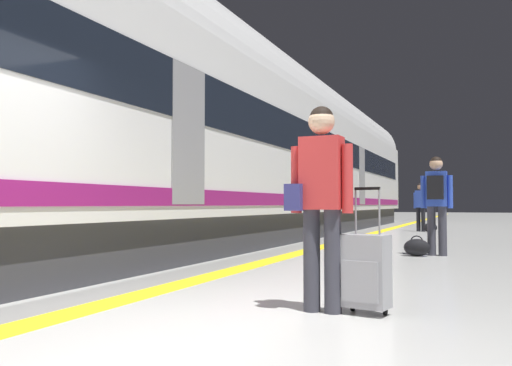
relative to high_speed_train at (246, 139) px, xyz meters
The scene contains 10 objects.
ground_plane 9.40m from the high_speed_train, 71.53° to the right, with size 120.00×120.00×0.00m, color silver.
safety_line_strip 3.61m from the high_speed_train, 32.61° to the left, with size 0.36×80.00×0.01m, color yellow.
tactile_edge_band 3.40m from the high_speed_train, 37.61° to the left, with size 0.70×80.00×0.01m, color slate.
high_speed_train is the anchor object (origin of this frame).
traveller_foreground 8.71m from the high_speed_train, 61.68° to the right, with size 0.55×0.29×1.73m.
rolling_suitcase_foreground 8.98m from the high_speed_train, 59.40° to the right, with size 0.42×0.30×1.04m.
passenger_near 5.23m from the high_speed_train, 24.02° to the right, with size 0.54×0.34×1.75m.
duffel_bag_near 5.37m from the high_speed_train, 27.95° to the right, with size 0.44×0.26×0.36m.
passenger_mid 7.54m from the high_speed_train, 62.19° to the left, with size 0.48×0.28×1.61m.
duffel_bag_mid 7.60m from the high_speed_train, 58.65° to the left, with size 0.44×0.26×0.36m.
Camera 1 is at (2.46, -3.28, 0.90)m, focal length 37.26 mm.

